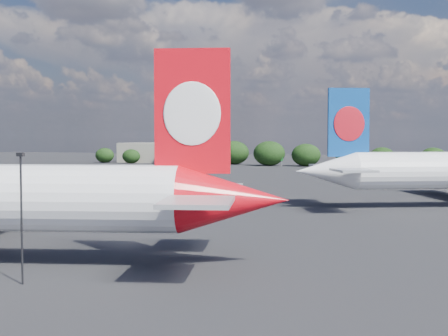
% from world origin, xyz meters
% --- Properties ---
extents(ground, '(500.00, 500.00, 0.00)m').
position_xyz_m(ground, '(0.00, 60.00, 0.00)').
color(ground, black).
rests_on(ground, ground).
extents(apron_lamp_post, '(0.55, 0.30, 9.80)m').
position_xyz_m(apron_lamp_post, '(5.71, -4.81, 5.54)').
color(apron_lamp_post, black).
rests_on(apron_lamp_post, ground).
extents(terminal_building, '(42.00, 16.00, 8.00)m').
position_xyz_m(terminal_building, '(-65.00, 192.00, 4.00)').
color(terminal_building, gray).
rests_on(terminal_building, ground).
extents(highway_sign, '(6.00, 0.30, 4.50)m').
position_xyz_m(highway_sign, '(-18.00, 176.00, 3.13)').
color(highway_sign, '#156C25').
rests_on(highway_sign, ground).
extents(billboard_yellow, '(5.00, 0.30, 5.50)m').
position_xyz_m(billboard_yellow, '(12.00, 182.00, 3.87)').
color(billboard_yellow, orange).
rests_on(billboard_yellow, ground).
extents(horizon_treeline, '(200.58, 16.60, 9.02)m').
position_xyz_m(horizon_treeline, '(-4.71, 179.58, 3.84)').
color(horizon_treeline, black).
rests_on(horizon_treeline, ground).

